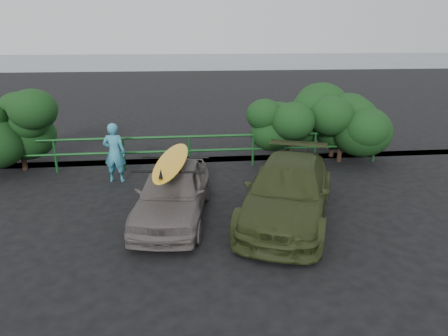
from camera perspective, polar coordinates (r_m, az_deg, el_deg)
The scene contains 9 objects.
ground at distance 7.99m, azimuth -11.25°, elevation -11.59°, with size 80.00×80.00×0.00m, color black.
ocean at distance 67.02m, azimuth -7.12°, elevation 15.03°, with size 200.00×200.00×0.00m, color slate.
guardrail at distance 12.41m, azimuth -9.60°, elevation 2.17°, with size 14.00×0.08×1.04m, color #164D1E, non-canonical shape.
shrub_right at distance 13.41m, azimuth 12.32°, elevation 5.58°, with size 3.20×2.40×2.11m, color #163D17, non-canonical shape.
sedan at distance 9.01m, azimuth -7.30°, elevation -3.37°, with size 1.48×3.67×1.25m, color #685F5C.
olive_vehicle at distance 9.06m, azimuth 9.12°, elevation -3.21°, with size 1.80×4.43×1.29m, color #303A1A.
man at distance 11.49m, azimuth -15.38°, elevation 2.11°, with size 0.62×0.40×1.69m, color teal.
roof_rack at distance 8.79m, azimuth -7.47°, elevation 0.57°, with size 1.54×1.07×0.05m, color black, non-canonical shape.
surfboard at distance 8.77m, azimuth -7.49°, elevation 1.00°, with size 0.61×2.94×0.09m, color yellow.
Camera 1 is at (0.79, -6.90, 3.97)m, focal length 32.00 mm.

